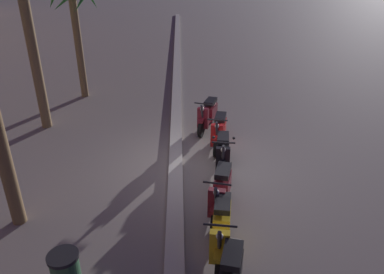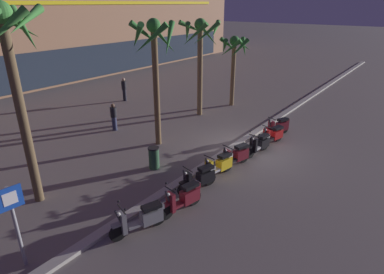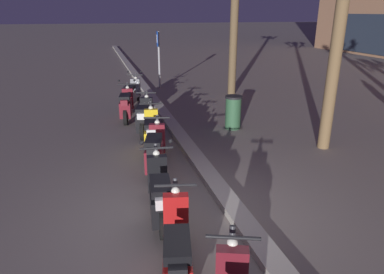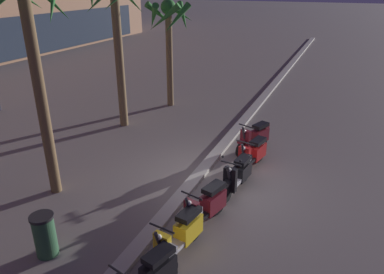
% 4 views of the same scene
% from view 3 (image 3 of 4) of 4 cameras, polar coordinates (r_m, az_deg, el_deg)
% --- Properties ---
extents(ground_plane, '(200.00, 200.00, 0.00)m').
position_cam_3_polar(ground_plane, '(5.96, 1.59, -12.37)').
color(ground_plane, slate).
extents(curb_strip, '(60.00, 0.36, 0.12)m').
position_cam_3_polar(curb_strip, '(6.09, 6.47, -11.10)').
color(curb_strip, '#ADA89E').
rests_on(curb_strip, ground).
extents(scooter_grey_tail_end, '(1.77, 0.84, 1.17)m').
position_cam_3_polar(scooter_grey_tail_end, '(12.44, -9.81, 6.88)').
color(scooter_grey_tail_end, black).
rests_on(scooter_grey_tail_end, ground).
extents(scooter_maroon_far_back, '(1.73, 0.65, 1.17)m').
position_cam_3_polar(scooter_maroon_far_back, '(10.85, -10.67, 5.05)').
color(scooter_maroon_far_back, black).
rests_on(scooter_maroon_far_back, ground).
extents(scooter_black_mid_front, '(1.73, 0.74, 1.04)m').
position_cam_3_polar(scooter_black_mid_front, '(9.55, -7.78, 3.10)').
color(scooter_black_mid_front, black).
rests_on(scooter_black_mid_front, ground).
extents(scooter_yellow_second_in_line, '(1.82, 0.64, 1.04)m').
position_cam_3_polar(scooter_yellow_second_in_line, '(8.31, -6.63, 0.60)').
color(scooter_yellow_second_in_line, black).
rests_on(scooter_yellow_second_in_line, ground).
extents(scooter_maroon_mid_centre, '(1.71, 0.73, 1.04)m').
position_cam_3_polar(scooter_maroon_mid_centre, '(7.20, -6.02, -2.41)').
color(scooter_maroon_mid_centre, black).
rests_on(scooter_maroon_mid_centre, ground).
extents(scooter_black_lead_nearest, '(1.73, 0.57, 1.17)m').
position_cam_3_polar(scooter_black_lead_nearest, '(5.61, -5.30, -9.41)').
color(scooter_black_lead_nearest, black).
rests_on(scooter_black_lead_nearest, ground).
extents(scooter_red_gap_after_mid, '(1.75, 0.68, 1.04)m').
position_cam_3_polar(scooter_red_gap_after_mid, '(4.46, -2.48, -18.02)').
color(scooter_red_gap_after_mid, black).
rests_on(scooter_red_gap_after_mid, ground).
extents(crossing_sign, '(0.60, 0.15, 2.40)m').
position_cam_3_polar(crossing_sign, '(15.30, -5.52, 13.50)').
color(crossing_sign, '#939399').
rests_on(crossing_sign, ground).
extents(litter_bin, '(0.48, 0.48, 0.95)m').
position_cam_3_polar(litter_bin, '(10.00, 6.75, 4.09)').
color(litter_bin, '#2D5638').
rests_on(litter_bin, ground).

